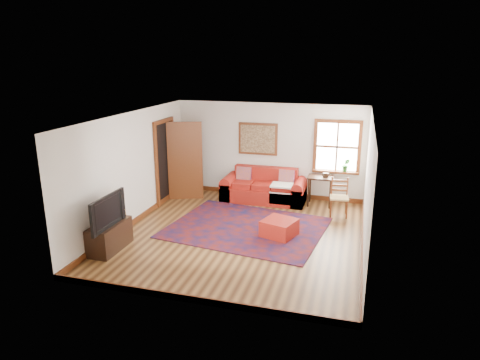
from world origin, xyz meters
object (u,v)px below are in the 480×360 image
(side_table, at_px, (320,181))
(red_leather_sofa, at_px, (264,190))
(ladder_back_chair, at_px, (339,196))
(red_ottoman, at_px, (279,228))
(media_cabinet, at_px, (110,236))

(side_table, bearing_deg, red_leather_sofa, -179.89)
(ladder_back_chair, bearing_deg, side_table, 130.32)
(ladder_back_chair, bearing_deg, red_ottoman, -124.90)
(media_cabinet, bearing_deg, red_ottoman, 26.59)
(red_ottoman, height_order, side_table, side_table)
(red_leather_sofa, height_order, ladder_back_chair, ladder_back_chair)
(red_ottoman, relative_size, media_cabinet, 0.64)
(red_leather_sofa, bearing_deg, ladder_back_chair, -16.93)
(media_cabinet, bearing_deg, side_table, 45.45)
(side_table, xyz_separation_m, media_cabinet, (-3.68, -3.73, -0.36))
(ladder_back_chair, bearing_deg, red_leather_sofa, 163.07)
(red_ottoman, distance_m, side_table, 2.33)
(red_leather_sofa, xyz_separation_m, ladder_back_chair, (1.95, -0.59, 0.21))
(red_ottoman, height_order, media_cabinet, media_cabinet)
(red_ottoman, height_order, ladder_back_chair, ladder_back_chair)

